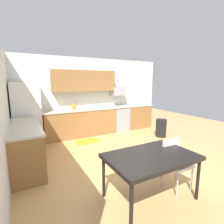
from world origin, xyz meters
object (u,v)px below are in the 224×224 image
at_px(dining_table, 151,159).
at_px(trash_bin, 161,128).
at_px(oven_range, 119,118).
at_px(microwave, 118,91).
at_px(chair_near_table, 175,160).
at_px(refrigerator, 27,114).
at_px(kettle, 74,107).

relative_size(dining_table, trash_bin, 2.33).
bearing_deg(trash_bin, oven_range, 120.80).
distance_m(microwave, chair_near_table, 4.01).
relative_size(refrigerator, trash_bin, 3.10).
bearing_deg(kettle, dining_table, -87.83).
bearing_deg(refrigerator, oven_range, 1.43).
bearing_deg(microwave, chair_near_table, -105.58).
bearing_deg(dining_table, microwave, 66.62).
bearing_deg(trash_bin, chair_near_table, -129.87).
xyz_separation_m(chair_near_table, trash_bin, (1.88, 2.25, -0.20)).
xyz_separation_m(oven_range, kettle, (-1.78, 0.05, 0.56)).
bearing_deg(trash_bin, refrigerator, 161.98).
xyz_separation_m(refrigerator, dining_table, (1.58, -3.61, -0.25)).
height_order(dining_table, chair_near_table, chair_near_table).
height_order(refrigerator, microwave, refrigerator).
relative_size(refrigerator, microwave, 3.45).
relative_size(dining_table, chair_near_table, 1.65).
bearing_deg(oven_range, kettle, 178.39).
height_order(oven_range, trash_bin, oven_range).
xyz_separation_m(chair_near_table, kettle, (-0.74, 3.69, 0.52)).
xyz_separation_m(refrigerator, trash_bin, (4.05, -1.32, -0.63)).
height_order(oven_range, chair_near_table, oven_range).
xyz_separation_m(dining_table, chair_near_table, (0.59, 0.04, -0.17)).
height_order(dining_table, kettle, kettle).
xyz_separation_m(refrigerator, microwave, (3.22, 0.18, 0.58)).
bearing_deg(kettle, refrigerator, -174.83).
bearing_deg(refrigerator, dining_table, -66.36).
height_order(oven_range, kettle, kettle).
xyz_separation_m(dining_table, trash_bin, (2.47, 2.29, -0.38)).
height_order(refrigerator, kettle, refrigerator).
distance_m(oven_range, microwave, 1.06).
bearing_deg(oven_range, refrigerator, -178.57).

